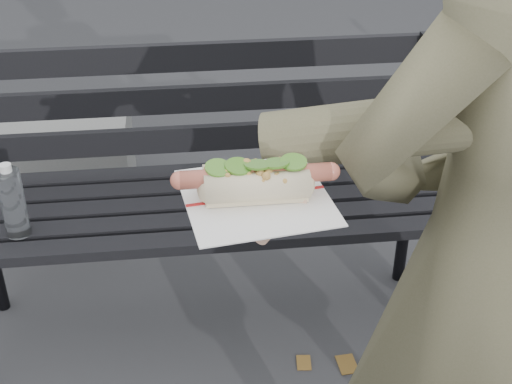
% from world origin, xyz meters
% --- Properties ---
extents(park_bench, '(1.50, 0.44, 0.88)m').
position_xyz_m(park_bench, '(-0.12, 0.93, 0.52)').
color(park_bench, black).
rests_on(park_bench, ground).
extents(person, '(0.67, 0.50, 1.66)m').
position_xyz_m(person, '(0.35, 0.04, 0.83)').
color(person, brown).
rests_on(person, ground).
extents(held_hotdog, '(0.64, 0.30, 0.20)m').
position_xyz_m(held_hotdog, '(0.13, 0.01, 1.11)').
color(held_hotdog, brown).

